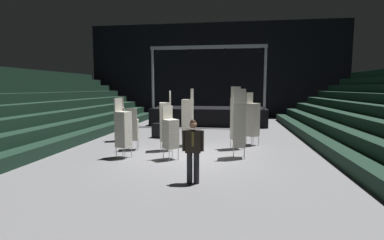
# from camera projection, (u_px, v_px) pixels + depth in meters

# --- Properties ---
(ground_plane) EXTENTS (22.00, 30.00, 0.10)m
(ground_plane) POSITION_uv_depth(u_px,v_px,m) (186.00, 158.00, 10.53)
(ground_plane) COLOR slate
(arena_end_wall) EXTENTS (22.00, 0.30, 8.00)m
(arena_end_wall) POSITION_uv_depth(u_px,v_px,m) (215.00, 70.00, 24.83)
(arena_end_wall) COLOR black
(arena_end_wall) RESTS_ON ground_plane
(bleacher_bank_left) EXTENTS (6.00, 24.00, 3.60)m
(bleacher_bank_left) POSITION_uv_depth(u_px,v_px,m) (8.00, 104.00, 12.45)
(bleacher_bank_left) COLOR black
(bleacher_bank_left) RESTS_ON ground_plane
(stage_riser) EXTENTS (7.62, 3.37, 5.13)m
(stage_riser) POSITION_uv_depth(u_px,v_px,m) (209.00, 115.00, 19.87)
(stage_riser) COLOR black
(stage_riser) RESTS_ON ground_plane
(man_with_tie) EXTENTS (0.57, 0.26, 1.70)m
(man_with_tie) POSITION_uv_depth(u_px,v_px,m) (193.00, 148.00, 7.49)
(man_with_tie) COLOR black
(man_with_tie) RESTS_ON ground_plane
(chair_stack_front_left) EXTENTS (0.56, 0.56, 2.05)m
(chair_stack_front_left) POSITION_uv_depth(u_px,v_px,m) (120.00, 119.00, 13.54)
(chair_stack_front_left) COLOR #B2B5BA
(chair_stack_front_left) RESTS_ON ground_plane
(chair_stack_front_right) EXTENTS (0.53, 0.53, 2.39)m
(chair_stack_front_right) POSITION_uv_depth(u_px,v_px,m) (165.00, 121.00, 11.44)
(chair_stack_front_right) COLOR #B2B5BA
(chair_stack_front_right) RESTS_ON ground_plane
(chair_stack_mid_left) EXTENTS (0.62, 0.62, 1.88)m
(chair_stack_mid_left) POSITION_uv_depth(u_px,v_px,m) (170.00, 133.00, 10.05)
(chair_stack_mid_left) COLOR #B2B5BA
(chair_stack_mid_left) RESTS_ON ground_plane
(chair_stack_mid_right) EXTENTS (0.56, 0.56, 2.56)m
(chair_stack_mid_right) POSITION_uv_depth(u_px,v_px,m) (237.00, 118.00, 11.75)
(chair_stack_mid_right) COLOR #B2B5BA
(chair_stack_mid_right) RESTS_ON ground_plane
(chair_stack_mid_centre) EXTENTS (0.44, 0.44, 2.48)m
(chair_stack_mid_centre) POSITION_uv_depth(u_px,v_px,m) (239.00, 124.00, 10.23)
(chair_stack_mid_centre) COLOR #B2B5BA
(chair_stack_mid_centre) RESTS_ON ground_plane
(chair_stack_rear_left) EXTENTS (0.62, 0.62, 2.31)m
(chair_stack_rear_left) POSITION_uv_depth(u_px,v_px,m) (253.00, 119.00, 12.53)
(chair_stack_rear_left) COLOR #B2B5BA
(chair_stack_rear_left) RESTS_ON ground_plane
(chair_stack_rear_right) EXTENTS (0.47, 0.47, 2.48)m
(chair_stack_rear_right) POSITION_uv_depth(u_px,v_px,m) (188.00, 117.00, 12.40)
(chair_stack_rear_right) COLOR #B2B5BA
(chair_stack_rear_right) RESTS_ON ground_plane
(chair_stack_rear_centre) EXTENTS (0.52, 0.52, 1.71)m
(chair_stack_rear_centre) POSITION_uv_depth(u_px,v_px,m) (133.00, 129.00, 11.61)
(chair_stack_rear_centre) COLOR #B2B5BA
(chair_stack_rear_centre) RESTS_ON ground_plane
(chair_stack_aisle_left) EXTENTS (0.54, 0.54, 2.14)m
(chair_stack_aisle_left) POSITION_uv_depth(u_px,v_px,m) (123.00, 128.00, 10.26)
(chair_stack_aisle_left) COLOR #B2B5BA
(chair_stack_aisle_left) RESTS_ON ground_plane
(equipment_road_case) EXTENTS (1.01, 0.79, 0.72)m
(equipment_road_case) POSITION_uv_depth(u_px,v_px,m) (162.00, 130.00, 14.58)
(equipment_road_case) COLOR black
(equipment_road_case) RESTS_ON ground_plane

